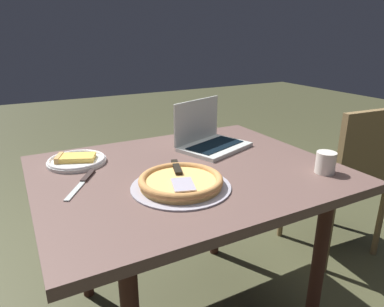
# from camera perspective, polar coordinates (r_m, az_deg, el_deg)

# --- Properties ---
(dining_table) EXTENTS (1.14, 0.92, 0.74)m
(dining_table) POSITION_cam_1_polar(r_m,az_deg,el_deg) (1.38, -0.77, -5.61)
(dining_table) COLOR brown
(dining_table) RESTS_ON ground_plane
(laptop) EXTENTS (0.36, 0.31, 0.21)m
(laptop) POSITION_cam_1_polar(r_m,az_deg,el_deg) (1.58, 2.86, 2.56)
(laptop) COLOR beige
(laptop) RESTS_ON dining_table
(pizza_plate) EXTENTS (0.23, 0.23, 0.04)m
(pizza_plate) POSITION_cam_1_polar(r_m,az_deg,el_deg) (1.47, -18.65, -1.05)
(pizza_plate) COLOR silver
(pizza_plate) RESTS_ON dining_table
(pizza_tray) EXTENTS (0.35, 0.35, 0.04)m
(pizza_tray) POSITION_cam_1_polar(r_m,az_deg,el_deg) (1.18, -1.86, -4.74)
(pizza_tray) COLOR #A39FAC
(pizza_tray) RESTS_ON dining_table
(table_knife) EXTENTS (0.15, 0.22, 0.01)m
(table_knife) POSITION_cam_1_polar(r_m,az_deg,el_deg) (1.28, -17.60, -4.43)
(table_knife) COLOR silver
(table_knife) RESTS_ON dining_table
(drink_cup) EXTENTS (0.07, 0.07, 0.08)m
(drink_cup) POSITION_cam_1_polar(r_m,az_deg,el_deg) (1.39, 21.30, -1.37)
(drink_cup) COLOR silver
(drink_cup) RESTS_ON dining_table
(chair_near) EXTENTS (0.46, 0.46, 0.89)m
(chair_near) POSITION_cam_1_polar(r_m,az_deg,el_deg) (2.10, 24.23, -3.03)
(chair_near) COLOR brown
(chair_near) RESTS_ON ground_plane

